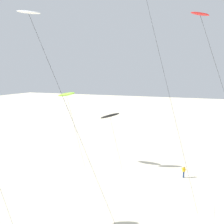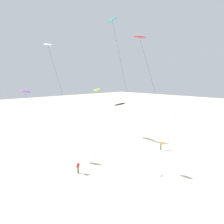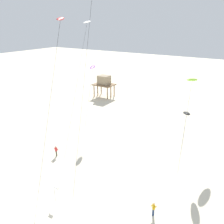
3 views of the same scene
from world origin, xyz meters
The scene contains 10 objects.
ground_plane centered at (0.00, 0.00, 0.00)m, with size 260.00×260.00×0.00m, color beige.
kite_lime centered at (9.27, 23.00, 11.09)m, with size 1.59×4.49×11.65m.
kite_purple centered at (-8.41, 21.39, 11.50)m, with size 1.74×5.14×11.83m.
kite_black centered at (10.65, 16.52, 8.04)m, with size 1.77×3.43×8.69m.
kite_red centered at (1.48, 3.67, 19.00)m, with size 1.57×7.75×19.81m.
kite_teal centered at (1.26, 9.13, 22.43)m, with size 1.19×7.23×23.19m.
kite_white centered at (-5.85, 16.87, 18.97)m, with size 1.58×9.17×19.58m.
kite_flyer_nearest centered at (-6.22, 8.73, 0.89)m, with size 0.55×0.53×1.67m.
kite_flyer_middle centered at (11.08, 5.72, 0.89)m, with size 0.73×0.73×1.67m.
marker_flag centered at (0.86, 1.65, 1.49)m, with size 0.57×0.05×2.10m.
Camera 2 is at (-21.58, -14.60, 13.85)m, focal length 31.89 mm.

